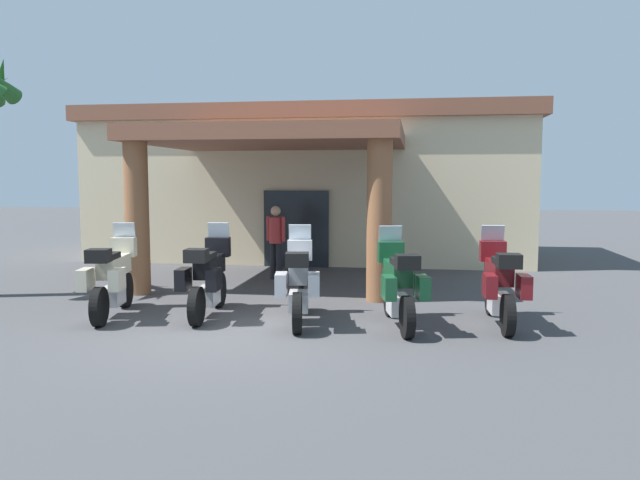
% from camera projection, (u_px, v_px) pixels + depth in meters
% --- Properties ---
extents(ground_plane, '(80.00, 80.00, 0.00)m').
position_uv_depth(ground_plane, '(223.00, 333.00, 9.80)').
color(ground_plane, '#424244').
extents(motel_building, '(13.43, 10.61, 4.50)m').
position_uv_depth(motel_building, '(311.00, 182.00, 19.35)').
color(motel_building, beige).
rests_on(motel_building, ground_plane).
extents(motorcycle_cream, '(0.83, 2.21, 1.61)m').
position_uv_depth(motorcycle_cream, '(112.00, 277.00, 10.92)').
color(motorcycle_cream, black).
rests_on(motorcycle_cream, ground_plane).
extents(motorcycle_black, '(0.72, 2.21, 1.61)m').
position_uv_depth(motorcycle_black, '(208.00, 277.00, 10.94)').
color(motorcycle_black, black).
rests_on(motorcycle_black, ground_plane).
extents(motorcycle_silver, '(0.78, 2.21, 1.61)m').
position_uv_depth(motorcycle_silver, '(299.00, 282.00, 10.44)').
color(motorcycle_silver, black).
rests_on(motorcycle_silver, ground_plane).
extents(motorcycle_green, '(0.86, 2.20, 1.61)m').
position_uv_depth(motorcycle_green, '(399.00, 285.00, 10.17)').
color(motorcycle_green, black).
rests_on(motorcycle_green, ground_plane).
extents(motorcycle_maroon, '(0.70, 2.21, 1.61)m').
position_uv_depth(motorcycle_maroon, '(500.00, 284.00, 10.28)').
color(motorcycle_maroon, black).
rests_on(motorcycle_maroon, ground_plane).
extents(pedestrian, '(0.49, 0.32, 1.77)m').
position_uv_depth(pedestrian, '(276.00, 237.00, 14.94)').
color(pedestrian, black).
rests_on(pedestrian, ground_plane).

